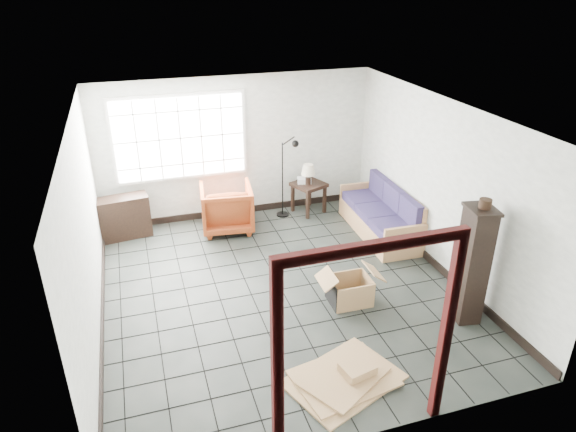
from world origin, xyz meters
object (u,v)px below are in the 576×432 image
object	(u,v)px
futon_sofa	(382,217)
tall_shelf	(472,264)
side_table	(309,188)
armchair	(227,206)

from	to	relation	value
futon_sofa	tall_shelf	bearing A→B (deg)	-89.55
futon_sofa	side_table	bearing A→B (deg)	129.31
tall_shelf	side_table	bearing A→B (deg)	112.87
futon_sofa	tall_shelf	distance (m)	2.58
tall_shelf	futon_sofa	bearing A→B (deg)	98.37
armchair	side_table	world-z (taller)	armchair
futon_sofa	side_table	xyz separation A→B (m)	(-0.94, 1.22, 0.17)
armchair	side_table	xyz separation A→B (m)	(1.63, 0.24, 0.03)
futon_sofa	tall_shelf	size ratio (longest dim) A/B	1.23
side_table	tall_shelf	size ratio (longest dim) A/B	0.44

